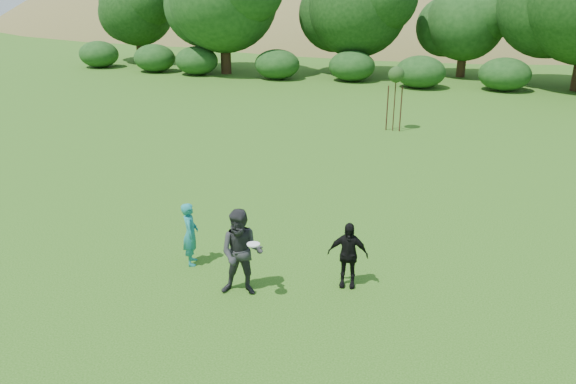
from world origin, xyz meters
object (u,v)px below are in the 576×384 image
(player_black, at_px, (348,255))
(sapling, at_px, (396,76))
(player_grey, at_px, (242,253))
(player_teal, at_px, (190,234))

(player_black, relative_size, sapling, 0.53)
(sapling, bearing_deg, player_grey, -93.11)
(player_black, distance_m, sapling, 14.12)
(player_black, xyz_separation_m, sapling, (-1.23, 13.97, 1.66))
(player_teal, distance_m, sapling, 14.47)
(player_black, bearing_deg, player_grey, -161.84)
(player_grey, bearing_deg, player_black, 13.82)
(player_black, height_order, sapling, sapling)
(player_grey, height_order, player_black, player_grey)
(player_teal, bearing_deg, sapling, -36.57)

